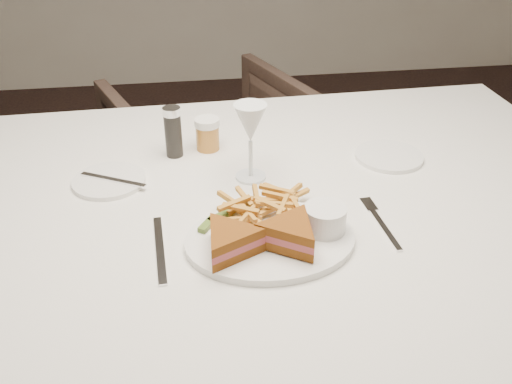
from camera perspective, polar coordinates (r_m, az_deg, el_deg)
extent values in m
plane|color=black|center=(1.87, -3.37, -16.64)|extent=(5.00, 5.00, 0.00)
cube|color=silver|center=(1.43, -0.29, -13.57)|extent=(1.67, 1.14, 0.75)
imported|color=#423028|center=(2.21, -4.13, 3.50)|extent=(0.87, 0.85, 0.71)
ellipsoid|color=white|center=(1.07, 1.43, -4.82)|extent=(0.33, 0.26, 0.01)
cube|color=silver|center=(1.07, -9.58, -5.65)|extent=(0.03, 0.21, 0.00)
cylinder|color=white|center=(1.30, -14.48, 1.11)|extent=(0.16, 0.16, 0.01)
cylinder|color=white|center=(1.39, 13.17, 3.50)|extent=(0.16, 0.16, 0.01)
cylinder|color=black|center=(1.36, -8.29, 5.96)|extent=(0.04, 0.04, 0.12)
cylinder|color=#B1712A|center=(1.39, -4.88, 5.80)|extent=(0.06, 0.06, 0.08)
cube|color=#4A6523|center=(1.11, -3.62, -2.48)|extent=(0.05, 0.05, 0.01)
cube|color=#4A6523|center=(1.09, -4.80, -3.18)|extent=(0.04, 0.05, 0.01)
cylinder|color=white|center=(1.08, 6.91, -2.67)|extent=(0.08, 0.08, 0.05)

